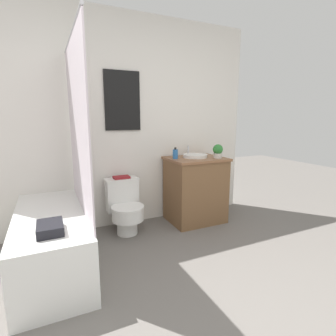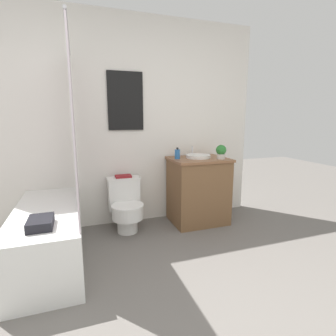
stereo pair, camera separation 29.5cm
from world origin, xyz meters
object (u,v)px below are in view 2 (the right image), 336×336
at_px(sink, 198,156).
at_px(book_on_tank, 123,176).
at_px(potted_plant, 221,152).
at_px(soap_bottle, 177,154).
at_px(toilet, 126,205).

xyz_separation_m(sink, book_on_tank, (-0.91, 0.14, -0.22)).
bearing_deg(sink, potted_plant, -36.86).
bearing_deg(soap_bottle, book_on_tank, 168.65).
distance_m(sink, book_on_tank, 0.95).
xyz_separation_m(soap_bottle, book_on_tank, (-0.64, 0.13, -0.25)).
bearing_deg(toilet, sink, -1.31).
height_order(toilet, book_on_tank, book_on_tank).
height_order(soap_bottle, book_on_tank, soap_bottle).
height_order(sink, book_on_tank, sink).
bearing_deg(book_on_tank, soap_bottle, -11.35).
bearing_deg(potted_plant, soap_bottle, 160.29).
height_order(toilet, potted_plant, potted_plant).
relative_size(potted_plant, book_on_tank, 0.91).
bearing_deg(potted_plant, sink, 143.14).
xyz_separation_m(soap_bottle, potted_plant, (0.49, -0.18, 0.03)).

